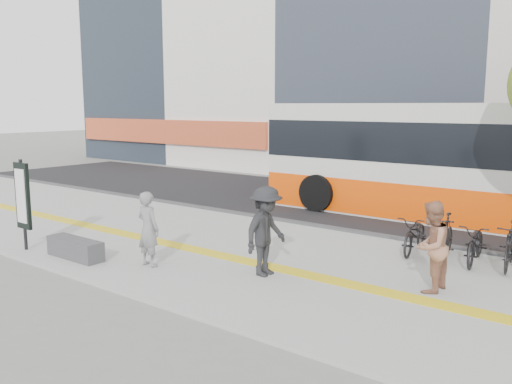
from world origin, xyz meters
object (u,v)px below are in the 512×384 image
Objects in this scene: bench at (75,248)px; pedestrian_tan at (431,247)px; seated_woman at (148,229)px; pedestrian_dark at (266,231)px; signboard at (23,197)px; bus at (477,167)px.

bench is 0.93× the size of pedestrian_tan.
seated_woman is 0.95× the size of pedestrian_tan.
pedestrian_tan is 3.21m from pedestrian_dark.
seated_woman reaches higher than bench.
pedestrian_dark is at bearing 18.86° from signboard.
bus reaches higher than bench.
bus reaches higher than seated_woman.
bench is at bearing -121.78° from bus.
bus is (7.61, 10.01, 0.36)m from signboard.
pedestrian_tan reaches higher than bench.
bench is 2.00m from seated_woman.
signboard is 1.34× the size of seated_woman.
seated_woman is (1.80, 0.63, 0.60)m from bench.
bus is at bearing -13.87° from pedestrian_dark.
seated_woman is 2.61m from pedestrian_dark.
seated_woman is (3.40, 0.94, -0.47)m from signboard.
pedestrian_tan is (5.41, 2.15, 0.04)m from seated_woman.
bus reaches higher than pedestrian_dark.
signboard is at bearing -127.26° from bus.
pedestrian_tan is at bearing 21.12° from bench.
seated_woman is at bearing 112.40° from pedestrian_dark.
pedestrian_tan is (1.20, -6.92, -0.79)m from bus.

